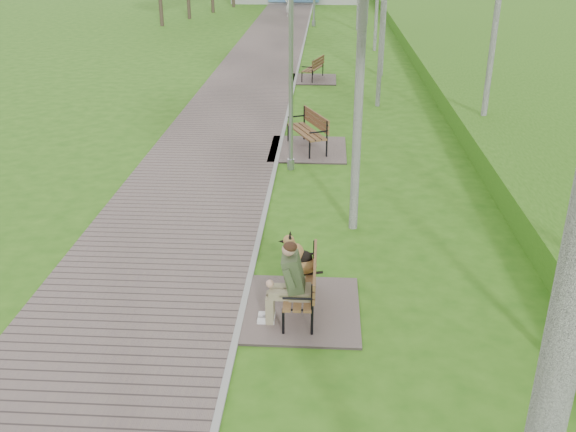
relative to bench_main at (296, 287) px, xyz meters
name	(u,v)px	position (x,y,z in m)	size (l,w,h in m)	color
walkway	(253,77)	(-2.60, 17.28, -0.43)	(3.50, 67.00, 0.04)	#6E5D59
kerb	(296,77)	(-0.85, 17.28, -0.42)	(0.10, 67.00, 0.05)	#999993
bench_main	(296,287)	(0.00, 0.00, 0.00)	(1.82, 2.03, 1.59)	#6E5D59
bench_second	(307,142)	(-0.10, 8.11, -0.21)	(2.07, 2.30, 1.27)	#6E5D59
bench_third	(313,75)	(-0.16, 16.98, -0.24)	(1.80, 2.00, 1.11)	#6E5D59
lamp_post_second	(291,83)	(-0.45, 6.56, 1.74)	(0.18, 0.18, 4.68)	gray
pedestrian_near	(289,4)	(-2.25, 36.64, 0.37)	(0.59, 0.39, 1.63)	white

